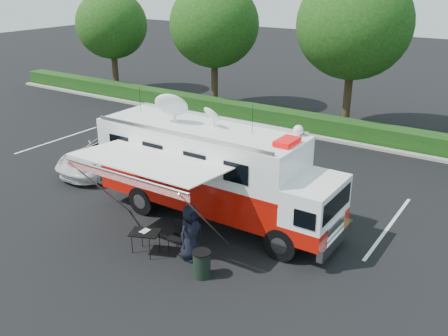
# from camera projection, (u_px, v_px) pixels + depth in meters

# --- Properties ---
(ground_plane) EXTENTS (120.00, 120.00, 0.00)m
(ground_plane) POSITION_uv_depth(u_px,v_px,m) (217.00, 220.00, 18.49)
(ground_plane) COLOR black
(ground_plane) RESTS_ON ground
(back_border) EXTENTS (60.00, 6.14, 8.87)m
(back_border) POSITION_uv_depth(u_px,v_px,m) (373.00, 44.00, 26.06)
(back_border) COLOR #9E998E
(back_border) RESTS_ON ground_plane
(stall_lines) EXTENTS (24.12, 5.50, 0.01)m
(stall_lines) POSITION_uv_depth(u_px,v_px,m) (247.00, 189.00, 21.07)
(stall_lines) COLOR silver
(stall_lines) RESTS_ON ground_plane
(command_truck) EXTENTS (9.25, 2.55, 4.45)m
(command_truck) POSITION_uv_depth(u_px,v_px,m) (214.00, 172.00, 17.83)
(command_truck) COLOR black
(command_truck) RESTS_ON ground_plane
(awning) EXTENTS (5.05, 2.61, 3.05)m
(awning) POSITION_uv_depth(u_px,v_px,m) (146.00, 165.00, 15.85)
(awning) COLOR white
(awning) RESTS_ON ground_plane
(white_suv) EXTENTS (2.60, 5.48, 1.51)m
(white_suv) POSITION_uv_depth(u_px,v_px,m) (113.00, 168.00, 23.31)
(white_suv) COLOR silver
(white_suv) RESTS_ON ground_plane
(person) EXTENTS (0.73, 0.99, 1.87)m
(person) POSITION_uv_depth(u_px,v_px,m) (191.00, 258.00, 16.02)
(person) COLOR black
(person) RESTS_ON ground_plane
(folding_table) EXTENTS (1.11, 0.96, 0.79)m
(folding_table) POSITION_uv_depth(u_px,v_px,m) (145.00, 233.00, 16.04)
(folding_table) COLOR black
(folding_table) RESTS_ON ground_plane
(folding_chair) EXTENTS (0.61, 0.64, 1.08)m
(folding_chair) POSITION_uv_depth(u_px,v_px,m) (179.00, 232.00, 16.28)
(folding_chair) COLOR black
(folding_chair) RESTS_ON ground_plane
(trash_bin) EXTENTS (0.57, 0.57, 0.85)m
(trash_bin) POSITION_uv_depth(u_px,v_px,m) (202.00, 264.00, 14.92)
(trash_bin) COLOR black
(trash_bin) RESTS_ON ground_plane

